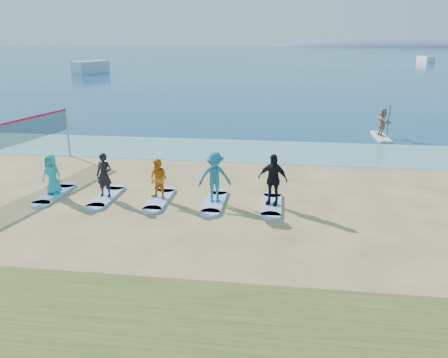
# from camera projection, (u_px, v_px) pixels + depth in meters

# --- Properties ---
(ground) EXTENTS (600.00, 600.00, 0.00)m
(ground) POSITION_uv_depth(u_px,v_px,m) (199.00, 230.00, 14.02)
(ground) COLOR tan
(ground) RESTS_ON ground
(shallow_water) EXTENTS (600.00, 600.00, 0.00)m
(shallow_water) POSITION_uv_depth(u_px,v_px,m) (235.00, 150.00, 23.91)
(shallow_water) COLOR teal
(shallow_water) RESTS_ON ground
(ocean) EXTENTS (600.00, 600.00, 0.00)m
(ocean) POSITION_uv_depth(u_px,v_px,m) (278.00, 54.00, 164.83)
(ocean) COLOR navy
(ocean) RESTS_ON ground
(island_ridge) EXTENTS (220.00, 56.00, 18.00)m
(island_ridge) POSITION_uv_depth(u_px,v_px,m) (427.00, 47.00, 284.86)
(island_ridge) COLOR slate
(island_ridge) RESTS_ON ground
(paddleboard) EXTENTS (0.73, 3.01, 0.12)m
(paddleboard) POSITION_uv_depth(u_px,v_px,m) (381.00, 137.00, 26.91)
(paddleboard) COLOR silver
(paddleboard) RESTS_ON ground
(paddleboarder) EXTENTS (0.79, 1.63, 1.69)m
(paddleboarder) POSITION_uv_depth(u_px,v_px,m) (382.00, 122.00, 26.63)
(paddleboarder) COLOR tan
(paddleboarder) RESTS_ON paddleboard
(boat_offshore_a) EXTENTS (4.47, 7.29, 2.03)m
(boat_offshore_a) POSITION_uv_depth(u_px,v_px,m) (91.00, 73.00, 75.03)
(boat_offshore_a) COLOR silver
(boat_offshore_a) RESTS_ON ground
(boat_offshore_b) EXTENTS (2.98, 5.41, 1.49)m
(boat_offshore_b) POSITION_uv_depth(u_px,v_px,m) (425.00, 63.00, 106.60)
(boat_offshore_b) COLOR silver
(boat_offshore_b) RESTS_ON ground
(surfboard_0) EXTENTS (0.70, 2.20, 0.09)m
(surfboard_0) POSITION_uv_depth(u_px,v_px,m) (54.00, 194.00, 17.04)
(surfboard_0) COLOR #95B6E6
(surfboard_0) RESTS_ON ground
(student_0) EXTENTS (0.81, 0.56, 1.57)m
(student_0) POSITION_uv_depth(u_px,v_px,m) (52.00, 174.00, 16.79)
(student_0) COLOR teal
(student_0) RESTS_ON surfboard_0
(surfboard_1) EXTENTS (0.70, 2.20, 0.09)m
(surfboard_1) POSITION_uv_depth(u_px,v_px,m) (106.00, 197.00, 16.78)
(surfboard_1) COLOR #95B6E6
(surfboard_1) RESTS_ON ground
(student_1) EXTENTS (0.64, 0.45, 1.68)m
(student_1) POSITION_uv_depth(u_px,v_px,m) (104.00, 175.00, 16.50)
(student_1) COLOR black
(student_1) RESTS_ON surfboard_1
(surfboard_2) EXTENTS (0.70, 2.20, 0.09)m
(surfboard_2) POSITION_uv_depth(u_px,v_px,m) (160.00, 200.00, 16.51)
(surfboard_2) COLOR #95B6E6
(surfboard_2) RESTS_ON ground
(student_2) EXTENTS (0.89, 0.78, 1.53)m
(student_2) POSITION_uv_depth(u_px,v_px,m) (159.00, 179.00, 16.26)
(student_2) COLOR orange
(student_2) RESTS_ON surfboard_2
(surfboard_3) EXTENTS (0.70, 2.20, 0.09)m
(surfboard_3) POSITION_uv_depth(u_px,v_px,m) (215.00, 202.00, 16.24)
(surfboard_3) COLOR #95B6E6
(surfboard_3) RESTS_ON ground
(student_3) EXTENTS (1.34, 0.97, 1.88)m
(student_3) POSITION_uv_depth(u_px,v_px,m) (215.00, 177.00, 15.94)
(student_3) COLOR teal
(student_3) RESTS_ON surfboard_3
(surfboard_4) EXTENTS (0.70, 2.20, 0.09)m
(surfboard_4) POSITION_uv_depth(u_px,v_px,m) (272.00, 205.00, 15.98)
(surfboard_4) COLOR #95B6E6
(surfboard_4) RESTS_ON ground
(student_4) EXTENTS (1.19, 0.77, 1.88)m
(student_4) POSITION_uv_depth(u_px,v_px,m) (273.00, 179.00, 15.67)
(student_4) COLOR black
(student_4) RESTS_ON surfboard_4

